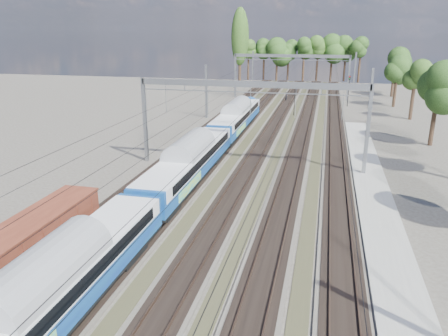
% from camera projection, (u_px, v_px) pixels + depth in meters
% --- Properties ---
extents(track_bed, '(21.00, 130.00, 0.34)m').
position_uv_depth(track_bed, '(268.00, 135.00, 59.79)').
color(track_bed, '#47423A').
rests_on(track_bed, ground).
extents(platform, '(3.00, 70.00, 0.30)m').
position_uv_depth(platform, '(379.00, 214.00, 34.00)').
color(platform, gray).
rests_on(platform, ground).
extents(catenary, '(25.65, 130.00, 9.00)m').
position_uv_depth(catenary, '(279.00, 82.00, 64.92)').
color(catenary, slate).
rests_on(catenary, ground).
extents(tree_belt, '(40.12, 100.11, 12.16)m').
position_uv_depth(tree_belt, '(328.00, 55.00, 102.12)').
color(tree_belt, black).
rests_on(tree_belt, ground).
extents(poplar, '(4.40, 4.40, 19.04)m').
position_uv_depth(poplar, '(240.00, 37.00, 108.48)').
color(poplar, black).
rests_on(poplar, ground).
extents(emu_train, '(3.11, 65.71, 4.55)m').
position_uv_depth(emu_train, '(188.00, 158.00, 39.76)').
color(emu_train, black).
rests_on(emu_train, ground).
extents(freight_boxcar, '(2.59, 12.52, 3.23)m').
position_uv_depth(freight_boxcar, '(27.00, 245.00, 25.38)').
color(freight_boxcar, black).
rests_on(freight_boxcar, ground).
extents(worker, '(0.57, 0.75, 1.87)m').
position_uv_depth(worker, '(286.00, 97.00, 86.96)').
color(worker, black).
rests_on(worker, ground).
extents(signal_near, '(0.38, 0.35, 5.24)m').
position_uv_depth(signal_near, '(295.00, 96.00, 72.27)').
color(signal_near, black).
rests_on(signal_near, ground).
extents(signal_far, '(0.36, 0.33, 5.67)m').
position_uv_depth(signal_far, '(349.00, 87.00, 80.84)').
color(signal_far, black).
rests_on(signal_far, ground).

